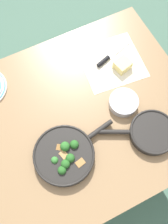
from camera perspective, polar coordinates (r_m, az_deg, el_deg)
ground_plane at (r=2.00m, az=-0.00°, el=-7.85°), size 14.00×14.00×0.00m
dining_table_red at (r=1.37m, az=-0.00°, el=-1.44°), size 1.17×1.02×0.73m
skillet_broccoli at (r=1.21m, az=-4.38°, el=-9.77°), size 0.43×0.30×0.08m
skillet_eggs at (r=1.29m, az=15.21°, el=-4.52°), size 0.36×0.25×0.04m
parchment_sheet at (r=1.45m, az=6.34°, el=11.31°), size 0.36×0.35×0.00m
grater_knife at (r=1.45m, az=5.70°, el=12.37°), size 0.24×0.10×0.02m
cheese_block at (r=1.41m, az=8.80°, el=10.56°), size 0.10×0.09×0.05m
prep_bowl_steel at (r=1.31m, az=9.01°, el=2.16°), size 0.15×0.15×0.05m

